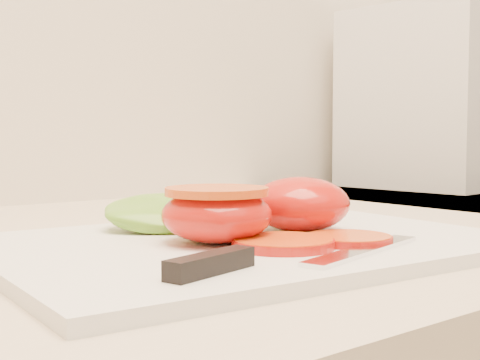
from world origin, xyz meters
TOP-DOWN VIEW (x-y plane):
  - cutting_board at (-0.19, 1.56)m, footprint 0.42×0.32m
  - tomato_half_dome at (-0.14, 1.56)m, footprint 0.08×0.08m
  - tomato_half_cut at (-0.23, 1.56)m, footprint 0.08×0.08m
  - tomato_slice_0 at (-0.20, 1.51)m, footprint 0.07×0.07m
  - tomato_slice_1 at (-0.15, 1.50)m, footprint 0.06×0.06m
  - lettuce_leaf_0 at (-0.20, 1.64)m, footprint 0.15×0.11m
  - lettuce_leaf_1 at (-0.15, 1.65)m, footprint 0.12×0.10m
  - knife at (-0.25, 1.47)m, footprint 0.23×0.05m
  - appliance at (0.44, 1.85)m, footprint 0.22×0.27m

SIDE VIEW (x-z plane):
  - cutting_board at x=-0.19m, z-range 0.93..0.94m
  - tomato_slice_1 at x=-0.15m, z-range 0.94..0.95m
  - tomato_slice_0 at x=-0.20m, z-range 0.94..0.95m
  - knife at x=-0.25m, z-range 0.94..0.95m
  - lettuce_leaf_0 at x=-0.20m, z-range 0.94..0.96m
  - lettuce_leaf_1 at x=-0.15m, z-range 0.94..0.97m
  - tomato_half_cut at x=-0.23m, z-range 0.94..0.98m
  - tomato_half_dome at x=-0.14m, z-range 0.94..0.99m
  - appliance at x=0.44m, z-range 0.93..1.23m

